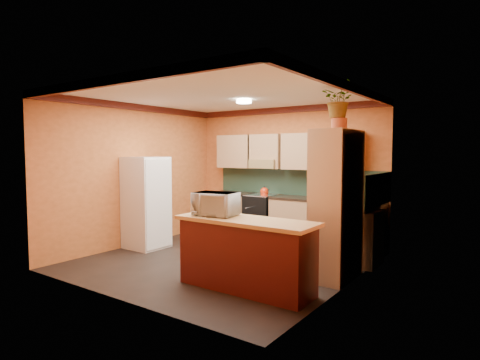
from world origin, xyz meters
name	(u,v)px	position (x,y,z in m)	size (l,w,h in m)	color
room_shell	(234,134)	(0.02, 0.28, 2.09)	(4.24, 4.24, 2.72)	black
base_cabinets_back	(288,221)	(0.24, 1.80, 0.44)	(3.65, 0.60, 0.88)	#A87C59
countertop_back	(289,197)	(0.24, 1.80, 0.90)	(3.65, 0.62, 0.04)	black
stove	(261,217)	(-0.39, 1.80, 0.46)	(0.58, 0.58, 0.91)	black
kettle	(264,191)	(-0.29, 1.75, 1.00)	(0.17, 0.17, 0.18)	red
sink	(326,198)	(1.01, 1.80, 0.94)	(0.48, 0.40, 0.03)	silver
base_cabinets_right	(353,236)	(1.80, 1.08, 0.44)	(0.60, 0.80, 0.88)	#A87C59
countertop_right	(354,208)	(1.80, 1.08, 0.90)	(0.62, 0.80, 0.04)	black
fridge	(146,202)	(-1.75, -0.08, 0.85)	(0.68, 0.66, 1.70)	white
pantry	(336,205)	(1.85, 0.21, 1.05)	(0.48, 0.90, 2.10)	#A87C59
fern_pot	(339,124)	(1.85, 0.26, 2.18)	(0.22, 0.22, 0.16)	#AA4A29
fern	(340,100)	(1.85, 0.26, 2.51)	(0.46, 0.40, 0.51)	#A87C59
breakfast_bar	(246,256)	(1.08, -0.92, 0.44)	(1.80, 0.55, 0.88)	#4E1212
bar_top	(246,221)	(1.08, -0.92, 0.91)	(1.90, 0.65, 0.05)	tan
microwave	(215,204)	(0.58, -0.92, 1.09)	(0.57, 0.39, 0.31)	white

